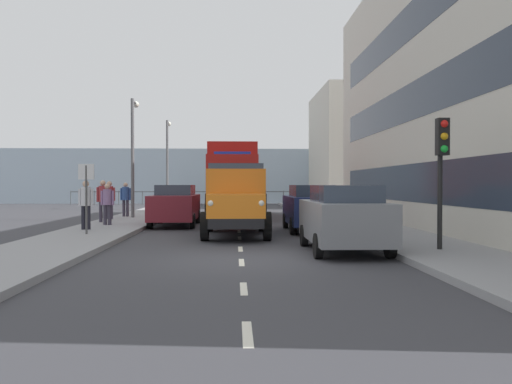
# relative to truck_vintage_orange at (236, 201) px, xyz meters

# --- Properties ---
(ground_plane) EXTENTS (80.00, 80.00, 0.00)m
(ground_plane) POSITION_rel_truck_vintage_orange_xyz_m (-0.12, -6.15, -1.18)
(ground_plane) COLOR #38383D
(sidewalk_left) EXTENTS (2.75, 44.20, 0.15)m
(sidewalk_left) POSITION_rel_truck_vintage_orange_xyz_m (-5.09, -6.15, -1.10)
(sidewalk_left) COLOR gray
(sidewalk_left) RESTS_ON ground_plane
(sidewalk_right) EXTENTS (2.75, 44.20, 0.15)m
(sidewalk_right) POSITION_rel_truck_vintage_orange_xyz_m (4.86, -6.15, -1.10)
(sidewalk_right) COLOR gray
(sidewalk_right) RESTS_ON ground_plane
(road_centreline_markings) EXTENTS (0.12, 40.60, 0.01)m
(road_centreline_markings) POSITION_rel_truck_vintage_orange_xyz_m (-0.12, -5.73, -1.17)
(road_centreline_markings) COLOR silver
(road_centreline_markings) RESTS_ON ground_plane
(building_terrace) EXTENTS (6.50, 26.80, 11.15)m
(building_terrace) POSITION_rel_truck_vintage_orange_xyz_m (-9.70, -0.63, 4.39)
(building_terrace) COLOR beige
(building_terrace) RESTS_ON ground_plane
(building_far_block) EXTENTS (6.49, 10.16, 9.00)m
(building_far_block) POSITION_rel_truck_vintage_orange_xyz_m (-9.71, -23.94, 3.32)
(building_far_block) COLOR beige
(building_far_block) RESTS_ON ground_plane
(sea_horizon) EXTENTS (80.00, 0.80, 5.00)m
(sea_horizon) POSITION_rel_truck_vintage_orange_xyz_m (-0.12, -31.25, 1.32)
(sea_horizon) COLOR #8C9EAD
(sea_horizon) RESTS_ON ground_plane
(seawall_railing) EXTENTS (28.08, 0.08, 1.20)m
(seawall_railing) POSITION_rel_truck_vintage_orange_xyz_m (-0.12, -27.65, -0.26)
(seawall_railing) COLOR #4C5156
(seawall_railing) RESTS_ON ground_plane
(truck_vintage_orange) EXTENTS (2.17, 5.64, 2.43)m
(truck_vintage_orange) POSITION_rel_truck_vintage_orange_xyz_m (0.00, 0.00, 0.00)
(truck_vintage_orange) COLOR black
(truck_vintage_orange) RESTS_ON ground_plane
(lorry_cargo_red) EXTENTS (2.58, 8.20, 3.87)m
(lorry_cargo_red) POSITION_rel_truck_vintage_orange_xyz_m (0.16, -10.44, 0.90)
(lorry_cargo_red) COLOR red
(lorry_cargo_red) RESTS_ON ground_plane
(car_grey_kerbside_near) EXTENTS (1.89, 4.12, 1.72)m
(car_grey_kerbside_near) POSITION_rel_truck_vintage_orange_xyz_m (-2.77, 4.13, -0.28)
(car_grey_kerbside_near) COLOR slate
(car_grey_kerbside_near) RESTS_ON ground_plane
(car_navy_kerbside_1) EXTENTS (1.78, 4.32, 1.72)m
(car_navy_kerbside_1) POSITION_rel_truck_vintage_orange_xyz_m (-2.77, -1.90, -0.28)
(car_navy_kerbside_1) COLOR navy
(car_navy_kerbside_1) RESTS_ON ground_plane
(car_maroon_oppositeside_0) EXTENTS (1.86, 4.66, 1.72)m
(car_maroon_oppositeside_0) POSITION_rel_truck_vintage_orange_xyz_m (2.54, -4.74, -0.28)
(car_maroon_oppositeside_0) COLOR maroon
(car_maroon_oppositeside_0) RESTS_ON ground_plane
(pedestrian_with_bag) EXTENTS (0.53, 0.34, 1.72)m
(pedestrian_with_bag) POSITION_rel_truck_vintage_orange_xyz_m (5.30, -1.26, -0.01)
(pedestrian_with_bag) COLOR black
(pedestrian_with_bag) RESTS_ON sidewalk_right
(pedestrian_in_dark_coat) EXTENTS (0.53, 0.34, 1.62)m
(pedestrian_in_dark_coat) POSITION_rel_truck_vintage_orange_xyz_m (5.05, -3.39, -0.08)
(pedestrian_in_dark_coat) COLOR #383342
(pedestrian_in_dark_coat) RESTS_ON sidewalk_right
(pedestrian_strolling) EXTENTS (0.53, 0.34, 1.77)m
(pedestrian_strolling) POSITION_rel_truck_vintage_orange_xyz_m (5.61, -4.93, 0.02)
(pedestrian_strolling) COLOR #383342
(pedestrian_strolling) RESTS_ON sidewalk_right
(pedestrian_couple_b) EXTENTS (0.53, 0.34, 1.74)m
(pedestrian_couple_b) POSITION_rel_truck_vintage_orange_xyz_m (5.82, -6.99, -0.00)
(pedestrian_couple_b) COLOR #383342
(pedestrian_couple_b) RESTS_ON sidewalk_right
(pedestrian_near_railing) EXTENTS (0.53, 0.34, 1.68)m
(pedestrian_near_railing) POSITION_rel_truck_vintage_orange_xyz_m (5.48, -8.96, -0.04)
(pedestrian_near_railing) COLOR #383342
(pedestrian_near_railing) RESTS_ON sidewalk_right
(traffic_light_near) EXTENTS (0.28, 0.41, 3.20)m
(traffic_light_near) POSITION_rel_truck_vintage_orange_xyz_m (-5.00, 4.97, 1.29)
(traffic_light_near) COLOR black
(traffic_light_near) RESTS_ON sidewalk_left
(lamp_post_promenade) EXTENTS (0.32, 1.14, 5.74)m
(lamp_post_promenade) POSITION_rel_truck_vintage_orange_xyz_m (4.97, -8.29, 2.44)
(lamp_post_promenade) COLOR #59595B
(lamp_post_promenade) RESTS_ON sidewalk_right
(lamp_post_far) EXTENTS (0.32, 1.14, 6.04)m
(lamp_post_far) POSITION_rel_truck_vintage_orange_xyz_m (4.72, -19.44, 2.60)
(lamp_post_far) COLOR #59595B
(lamp_post_far) RESTS_ON sidewalk_right
(street_sign) EXTENTS (0.50, 0.07, 2.25)m
(street_sign) POSITION_rel_truck_vintage_orange_xyz_m (4.80, 0.48, 0.50)
(street_sign) COLOR #4C4C4C
(street_sign) RESTS_ON sidewalk_right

